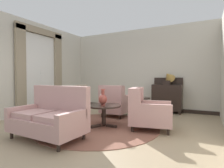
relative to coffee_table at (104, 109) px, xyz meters
name	(u,v)px	position (x,y,z in m)	size (l,w,h in m)	color
ground	(90,130)	(-0.12, -0.41, -0.42)	(9.05, 9.05, 0.00)	#9E896B
wall_back	(138,69)	(-0.12, 2.83, 1.09)	(5.65, 0.08, 3.03)	beige
wall_left	(40,68)	(-2.87, 0.56, 1.09)	(0.08, 4.53, 3.03)	beige
baseboard_back	(138,107)	(-0.12, 2.77, -0.36)	(5.49, 0.03, 0.12)	black
area_rug	(97,127)	(-0.12, -0.11, -0.42)	(2.95, 2.95, 0.01)	brown
window_with_curtains	(41,69)	(-2.77, 0.51, 1.08)	(0.12, 1.85, 2.84)	silver
coffee_table	(104,109)	(0.00, 0.00, 0.00)	(0.84, 0.84, 0.52)	black
porcelain_vase	(103,99)	(0.01, -0.06, 0.26)	(0.20, 0.20, 0.39)	brown
settee	(50,117)	(-0.50, -1.23, -0.01)	(1.49, 0.85, 1.02)	tan
armchair_far_left	(115,103)	(-0.27, 1.13, 0.00)	(0.76, 0.89, 0.97)	tan
armchair_foreground_right	(68,106)	(-1.12, -0.01, -0.01)	(1.00, 0.93, 0.99)	gray
armchair_back_corner	(147,112)	(1.02, 0.23, -0.01)	(1.05, 0.92, 0.95)	tan
side_table	(142,108)	(0.69, 0.79, -0.02)	(0.46, 0.46, 0.67)	black
sideboard	(167,97)	(1.01, 2.53, 0.12)	(0.97, 0.41, 1.19)	black
gramophone	(168,77)	(1.06, 2.44, 0.78)	(0.46, 0.52, 0.51)	black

